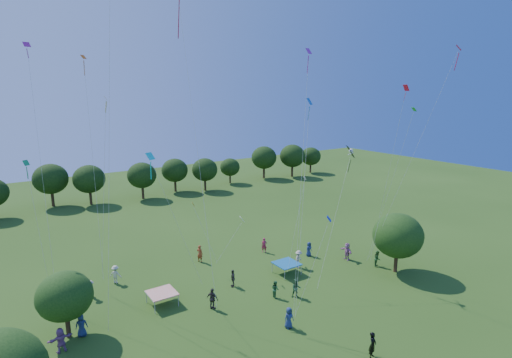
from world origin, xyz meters
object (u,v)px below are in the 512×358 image
object	(u,v)px
near_tree_north	(65,296)
tent_blue	(287,264)
man_in_black	(373,345)
pirate_kite	(350,154)
tent_red_stripe	(162,293)
near_tree_east	(398,236)
red_high_kite	(186,58)

from	to	relation	value
near_tree_north	tent_blue	world-z (taller)	near_tree_north
man_in_black	pirate_kite	world-z (taller)	pirate_kite
pirate_kite	tent_blue	bearing A→B (deg)	148.49
tent_red_stripe	pirate_kite	bearing A→B (deg)	-13.68
near_tree_east	tent_blue	distance (m)	11.07
near_tree_east	pirate_kite	size ratio (longest dim) A/B	0.53
pirate_kite	near_tree_east	bearing A→B (deg)	-31.66
man_in_black	tent_red_stripe	bearing A→B (deg)	97.35
tent_blue	near_tree_east	bearing A→B (deg)	-31.58
pirate_kite	red_high_kite	xyz separation A→B (m)	(-14.18, 4.03, 8.00)
red_high_kite	tent_blue	bearing A→B (deg)	-6.44
tent_red_stripe	man_in_black	xyz separation A→B (m)	(9.06, -14.24, -0.12)
near_tree_north	man_in_black	xyz separation A→B (m)	(16.30, -13.69, -2.30)
pirate_kite	tent_red_stripe	bearing A→B (deg)	166.32
tent_blue	pirate_kite	distance (m)	12.14
man_in_black	pirate_kite	size ratio (longest dim) A/B	0.16
near_tree_east	tent_blue	world-z (taller)	near_tree_east
near_tree_north	man_in_black	bearing A→B (deg)	-40.02
near_tree_east	tent_red_stripe	size ratio (longest dim) A/B	2.68
near_tree_north	tent_blue	xyz separation A→B (m)	(19.38, -0.61, -2.17)
tent_blue	man_in_black	bearing A→B (deg)	-103.27
near_tree_north	near_tree_east	world-z (taller)	near_tree_east
tent_blue	red_high_kite	world-z (taller)	red_high_kite
pirate_kite	man_in_black	bearing A→B (deg)	-128.15
tent_red_stripe	near_tree_east	bearing A→B (deg)	-17.67
pirate_kite	red_high_kite	size ratio (longest dim) A/B	0.47
near_tree_east	man_in_black	world-z (taller)	near_tree_east
tent_blue	pirate_kite	bearing A→B (deg)	-31.51
tent_blue	tent_red_stripe	bearing A→B (deg)	174.53
near_tree_north	red_high_kite	xyz separation A→B (m)	(10.06, 0.45, 16.55)
near_tree_north	pirate_kite	bearing A→B (deg)	-8.41
tent_blue	man_in_black	xyz separation A→B (m)	(-3.08, -13.08, -0.12)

